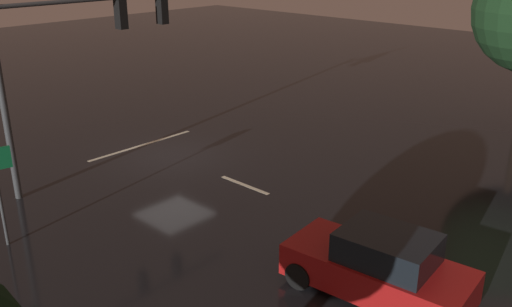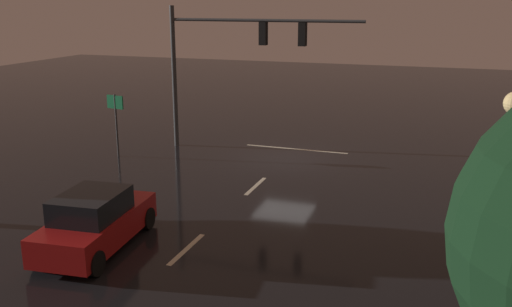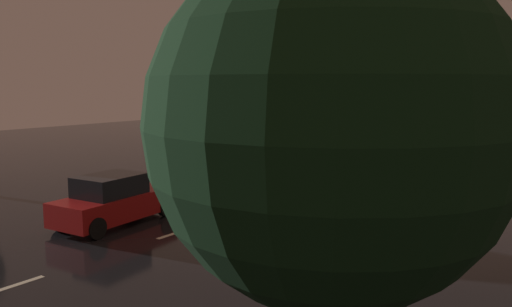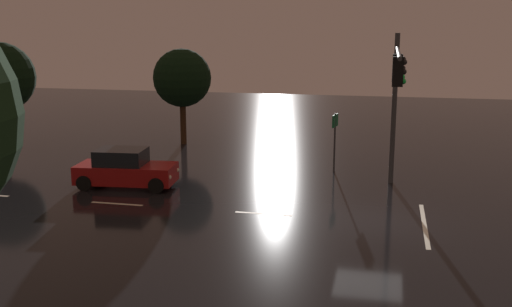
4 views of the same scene
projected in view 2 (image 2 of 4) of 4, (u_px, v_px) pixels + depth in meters
ground_plane at (285, 159)px, 25.20m from camera, size 80.00×80.00×0.00m
traffic_signal_assembly at (231, 50)px, 25.50m from camera, size 9.07×0.47×6.68m
lane_dash_far at (256, 186)px, 21.55m from camera, size 0.16×2.20×0.01m
lane_dash_mid at (187, 249)px, 16.09m from camera, size 0.16×2.20×0.01m
stop_bar at (296, 149)px, 26.93m from camera, size 5.00×0.16×0.01m
car_approaching at (95, 222)px, 15.99m from camera, size 2.26×4.50×1.70m
street_lamp_left_kerb at (507, 175)px, 10.65m from camera, size 0.44×0.44×5.29m
route_sign at (116, 112)px, 25.16m from camera, size 0.90×0.21×2.86m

